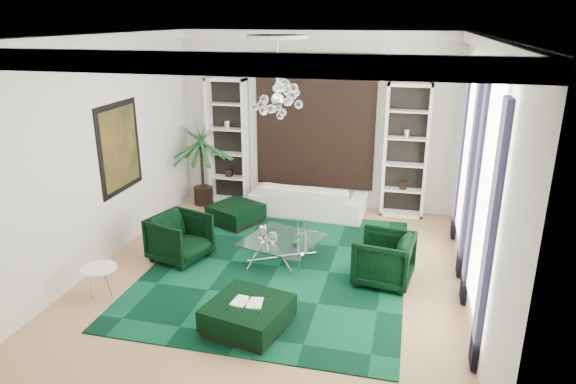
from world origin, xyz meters
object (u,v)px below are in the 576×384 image
(armchair_right, at_px, (384,259))
(coffee_table, at_px, (282,250))
(ottoman_front, at_px, (248,316))
(armchair_left, at_px, (180,238))
(ottoman_side, at_px, (236,214))
(sofa, at_px, (308,199))
(side_table, at_px, (101,283))
(palm, at_px, (201,153))

(armchair_right, height_order, coffee_table, armchair_right)
(ottoman_front, bearing_deg, armchair_left, 135.81)
(coffee_table, distance_m, ottoman_side, 1.98)
(sofa, height_order, side_table, sofa)
(coffee_table, xyz_separation_m, palm, (-2.45, 2.40, 0.99))
(ottoman_side, xyz_separation_m, side_table, (-1.00, -3.30, 0.05))
(coffee_table, height_order, ottoman_side, coffee_table)
(armchair_right, height_order, ottoman_side, armchair_right)
(armchair_right, distance_m, side_table, 4.37)
(armchair_left, bearing_deg, sofa, -16.32)
(sofa, distance_m, side_table, 4.77)
(armchair_right, relative_size, ottoman_side, 0.99)
(coffee_table, bearing_deg, ottoman_front, -88.64)
(sofa, relative_size, ottoman_side, 2.66)
(armchair_right, height_order, ottoman_front, armchair_right)
(palm, bearing_deg, ottoman_front, -60.95)
(coffee_table, xyz_separation_m, ottoman_front, (0.05, -2.10, -0.01))
(ottoman_front, bearing_deg, palm, 119.05)
(palm, bearing_deg, side_table, -88.65)
(palm, bearing_deg, armchair_left, -75.72)
(coffee_table, relative_size, ottoman_side, 1.33)
(armchair_right, bearing_deg, armchair_left, -81.68)
(sofa, bearing_deg, armchair_right, 126.96)
(coffee_table, relative_size, palm, 0.50)
(coffee_table, bearing_deg, armchair_right, -11.31)
(armchair_left, xyz_separation_m, coffee_table, (1.75, 0.35, -0.20))
(armchair_left, relative_size, coffee_table, 0.75)
(armchair_left, distance_m, armchair_right, 3.50)
(armchair_left, xyz_separation_m, side_table, (-0.60, -1.50, -0.16))
(side_table, xyz_separation_m, palm, (-0.10, 4.25, 0.95))
(side_table, bearing_deg, armchair_left, 68.20)
(armchair_right, xyz_separation_m, side_table, (-4.10, -1.50, -0.16))
(armchair_right, relative_size, coffee_table, 0.75)
(armchair_left, bearing_deg, side_table, 175.32)
(coffee_table, distance_m, palm, 3.57)
(armchair_right, bearing_deg, sofa, -138.24)
(armchair_left, height_order, coffee_table, armchair_left)
(side_table, bearing_deg, ottoman_front, -5.95)
(sofa, xyz_separation_m, armchair_right, (1.75, -2.65, 0.06))
(coffee_table, bearing_deg, sofa, 90.00)
(ottoman_side, xyz_separation_m, ottoman_front, (1.40, -3.55, 0.00))
(ottoman_side, bearing_deg, palm, 139.18)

